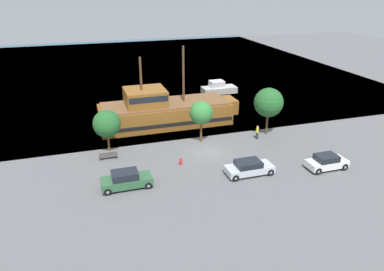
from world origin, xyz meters
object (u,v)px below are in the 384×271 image
at_px(pirate_ship, 164,111).
at_px(fire_hydrant, 181,161).
at_px(moored_boat_dockside, 219,88).
at_px(bench_promenade_east, 108,156).
at_px(pedestrian_walking_near, 257,132).
at_px(parked_car_curb_rear, 249,168).
at_px(parked_car_curb_mid, 126,180).
at_px(parked_car_curb_front, 327,162).

relative_size(pirate_ship, fire_hydrant, 23.29).
xyz_separation_m(pirate_ship, moored_boat_dockside, (12.01, 11.40, -1.03)).
bearing_deg(bench_promenade_east, pirate_ship, 46.09).
distance_m(pirate_ship, pedestrian_walking_near, 12.28).
xyz_separation_m(moored_boat_dockside, parked_car_curb_rear, (-7.42, -26.98, -0.05)).
height_order(moored_boat_dockside, fire_hydrant, moored_boat_dockside).
bearing_deg(parked_car_curb_mid, pedestrian_walking_near, 21.85).
bearing_deg(pedestrian_walking_near, moored_boat_dockside, 81.96).
height_order(fire_hydrant, bench_promenade_east, bench_promenade_east).
height_order(parked_car_curb_rear, bench_promenade_east, parked_car_curb_rear).
xyz_separation_m(moored_boat_dockside, bench_promenade_east, (-19.94, -19.65, -0.32)).
bearing_deg(bench_promenade_east, pedestrian_walking_near, 0.79).
bearing_deg(parked_car_curb_rear, pedestrian_walking_near, 58.26).
height_order(pirate_ship, parked_car_curb_mid, pirate_ship).
height_order(parked_car_curb_mid, bench_promenade_east, parked_car_curb_mid).
relative_size(parked_car_curb_mid, parked_car_curb_rear, 0.98).
bearing_deg(parked_car_curb_mid, pirate_ship, 64.32).
bearing_deg(parked_car_curb_rear, parked_car_curb_mid, 174.78).
relative_size(parked_car_curb_front, parked_car_curb_mid, 0.89).
bearing_deg(pirate_ship, parked_car_curb_rear, -73.61).
bearing_deg(bench_promenade_east, fire_hydrant, -26.76).
bearing_deg(parked_car_curb_mid, bench_promenade_east, 98.66).
xyz_separation_m(parked_car_curb_rear, fire_hydrant, (-5.69, 3.89, -0.30)).
distance_m(parked_car_curb_front, fire_hydrant, 14.42).
bearing_deg(fire_hydrant, pedestrian_walking_near, 19.54).
xyz_separation_m(parked_car_curb_front, pedestrian_walking_near, (-3.08, 8.86, 0.08)).
distance_m(moored_boat_dockside, parked_car_curb_front, 28.27).
bearing_deg(parked_car_curb_front, moored_boat_dockside, 90.69).
relative_size(parked_car_curb_rear, bench_promenade_east, 2.50).
bearing_deg(parked_car_curb_rear, moored_boat_dockside, 74.61).
relative_size(parked_car_curb_rear, fire_hydrant, 5.98).
bearing_deg(parked_car_curb_rear, parked_car_curb_front, -9.43).
distance_m(pirate_ship, parked_car_curb_rear, 16.27).
distance_m(parked_car_curb_rear, pedestrian_walking_near, 8.90).
xyz_separation_m(moored_boat_dockside, pedestrian_walking_near, (-2.74, -19.41, 0.07)).
height_order(bench_promenade_east, pedestrian_walking_near, pedestrian_walking_near).
relative_size(pirate_ship, moored_boat_dockside, 3.18).
bearing_deg(parked_car_curb_mid, moored_boat_dockside, 53.78).
bearing_deg(pedestrian_walking_near, parked_car_curb_rear, -121.74).
bearing_deg(pirate_ship, parked_car_curb_front, -53.79).
height_order(moored_boat_dockside, parked_car_curb_rear, moored_boat_dockside).
height_order(pirate_ship, bench_promenade_east, pirate_ship).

